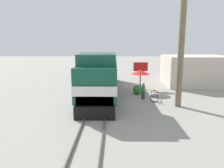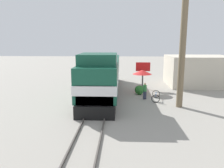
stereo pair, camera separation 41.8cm
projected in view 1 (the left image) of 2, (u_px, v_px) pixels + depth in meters
ground_plane at (100, 98)px, 21.06m from camera, size 120.00×120.00×0.00m
rail_near at (93, 97)px, 21.06m from camera, size 0.08×32.42×0.15m
rail_far at (108, 97)px, 21.04m from camera, size 0.08×32.42×0.15m
locomotive at (101, 76)px, 22.29m from camera, size 3.15×16.54×4.40m
utility_pole at (181, 46)px, 17.41m from camera, size 1.80×0.51×9.90m
vendor_umbrella at (140, 72)px, 23.08m from camera, size 2.02×2.02×2.42m
billboard_sign at (141, 69)px, 25.01m from camera, size 1.63×0.12×3.02m
shrub_cluster at (137, 90)px, 22.43m from camera, size 0.94×0.94×0.94m
person_bystander at (143, 90)px, 20.55m from camera, size 0.34×0.34×1.57m
bicycle at (154, 96)px, 20.31m from camera, size 1.06×1.97×0.74m
building_block_distant at (194, 70)px, 27.22m from camera, size 7.36×5.84×3.63m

